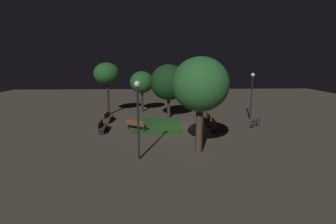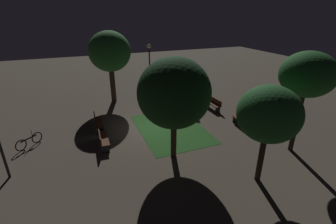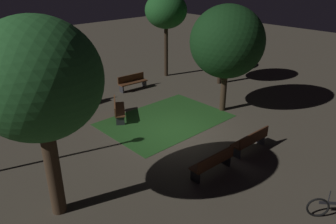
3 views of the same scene
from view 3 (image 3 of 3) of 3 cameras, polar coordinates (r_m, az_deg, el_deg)
name	(u,v)px [view 3 (image 3 of 3)]	position (r m, az deg, el deg)	size (l,w,h in m)	color
ground_plane	(172,132)	(14.57, 0.79, -3.53)	(60.00, 60.00, 0.00)	#4C4438
grass_lawn	(165,120)	(15.68, -0.44, -1.41)	(5.80, 4.06, 0.01)	#23511E
bench_corner	(213,162)	(11.68, 7.87, -8.61)	(1.82, 0.54, 0.88)	#422314
bench_near_trees	(251,140)	(13.32, 14.25, -4.78)	(1.81, 0.54, 0.88)	#422314
bench_front_right	(82,97)	(17.78, -14.70, 2.58)	(1.81, 0.53, 0.88)	#422314
bench_by_lamp	(118,109)	(15.90, -8.72, 0.54)	(1.40, 1.76, 0.88)	brown
bench_path_side	(132,82)	(19.66, -6.25, 5.29)	(1.83, 0.61, 0.88)	#512D19
tree_lawn_side	(227,42)	(15.99, 10.27, 11.92)	(3.54, 3.54, 5.23)	#38281C
tree_back_left	(166,11)	(21.40, -0.35, 17.22)	(2.65, 2.65, 5.38)	#2D2116
tree_tall_center	(222,31)	(20.20, 9.47, 13.72)	(2.57, 2.57, 4.45)	#2D2116
tree_back_right	(38,81)	(8.85, -21.74, 5.09)	(3.31, 3.31, 5.74)	#423021
bicycle	(335,208)	(10.97, 27.15, -14.68)	(1.15, 1.25, 0.93)	black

